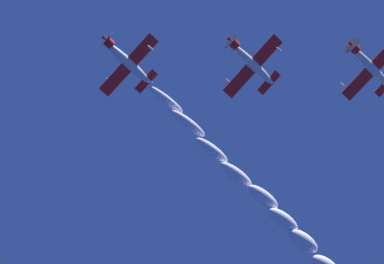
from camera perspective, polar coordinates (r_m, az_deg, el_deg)
airplane_lead at (r=85.24m, az=-5.61°, el=6.04°), size 8.66×9.16×4.57m
airplane_left_wingman at (r=84.40m, az=5.02°, el=5.95°), size 8.66×9.06×4.72m
airplane_right_wingman at (r=88.49m, az=14.92°, el=5.48°), size 8.66×9.17×4.29m
smoke_trail_lead at (r=95.14m, az=8.22°, el=-7.99°), size 44.47×6.77×8.71m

